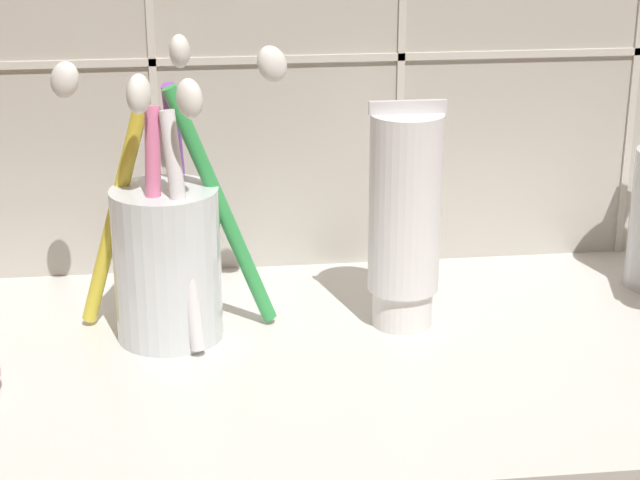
# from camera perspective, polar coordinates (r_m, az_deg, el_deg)

# --- Properties ---
(sink_counter) EXTENTS (0.67, 0.29, 0.02)m
(sink_counter) POSITION_cam_1_polar(r_m,az_deg,el_deg) (0.65, 4.93, -6.48)
(sink_counter) COLOR silver
(sink_counter) RESTS_ON ground
(toothbrush_cup) EXTENTS (0.14, 0.12, 0.18)m
(toothbrush_cup) POSITION_cam_1_polar(r_m,az_deg,el_deg) (0.64, -8.11, -0.45)
(toothbrush_cup) COLOR silver
(toothbrush_cup) RESTS_ON sink_counter
(toothpaste_tube) EXTENTS (0.05, 0.04, 0.14)m
(toothpaste_tube) POSITION_cam_1_polar(r_m,az_deg,el_deg) (0.65, 4.66, 1.23)
(toothpaste_tube) COLOR white
(toothpaste_tube) RESTS_ON sink_counter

